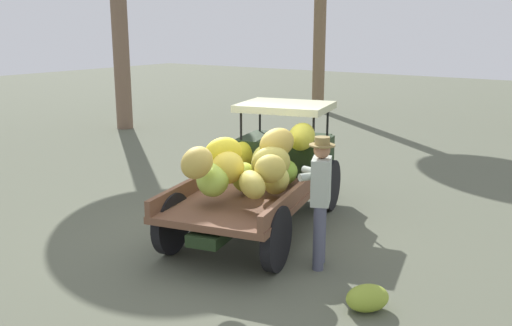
% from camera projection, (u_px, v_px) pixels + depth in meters
% --- Properties ---
extents(ground_plane, '(60.00, 60.00, 0.00)m').
position_uv_depth(ground_plane, '(231.00, 236.00, 8.81)').
color(ground_plane, '#5C5F4D').
extents(truck, '(4.65, 2.56, 1.89)m').
position_uv_depth(truck, '(267.00, 167.00, 9.13)').
color(truck, '#1E2F18').
rests_on(truck, ground).
extents(farmer, '(0.56, 0.53, 1.79)m').
position_uv_depth(farmer, '(320.00, 194.00, 7.49)').
color(farmer, '#4F5267').
rests_on(farmer, ground).
extents(loose_banana_bunch, '(0.64, 0.61, 0.31)m').
position_uv_depth(loose_banana_bunch, '(367.00, 298.00, 6.48)').
color(loose_banana_bunch, '#93AA34').
rests_on(loose_banana_bunch, ground).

